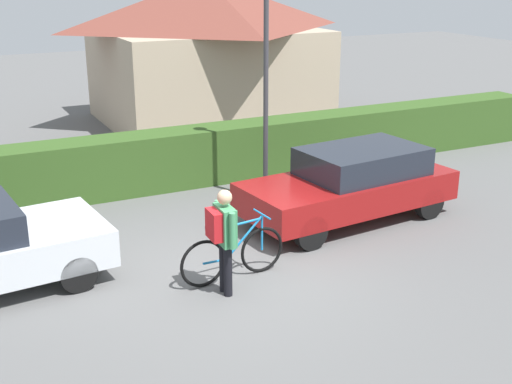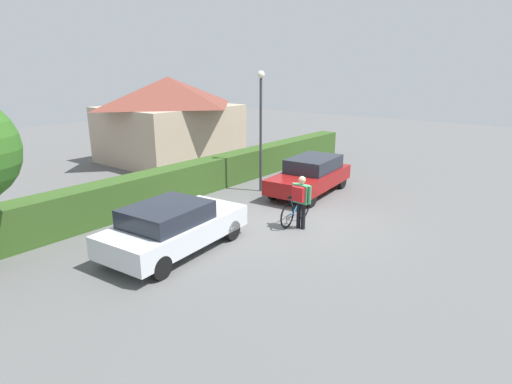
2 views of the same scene
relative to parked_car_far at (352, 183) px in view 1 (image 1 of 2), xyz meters
name	(u,v)px [view 1 (image 1 of 2)]	position (x,y,z in m)	size (l,w,h in m)	color
ground_plane	(235,278)	(-3.08, -1.37, -0.74)	(60.00, 60.00, 0.00)	#5A5A5A
hedge_row	(141,163)	(-3.08, 3.46, -0.12)	(21.39, 0.90, 1.24)	#32521F
house_distant	(207,50)	(0.84, 9.18, 1.46)	(6.51, 5.58, 4.30)	tan
parked_car_far	(352,183)	(0.00, 0.00, 0.00)	(4.31, 2.11, 1.39)	maroon
bicycle	(233,254)	(-3.11, -1.37, -0.32)	(1.80, 0.50, 1.00)	black
person_rider	(223,232)	(-3.44, -1.75, 0.25)	(0.36, 0.66, 1.64)	black
street_lamp	(266,58)	(-0.98, 1.70, 2.21)	(0.28, 0.28, 4.61)	#38383D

